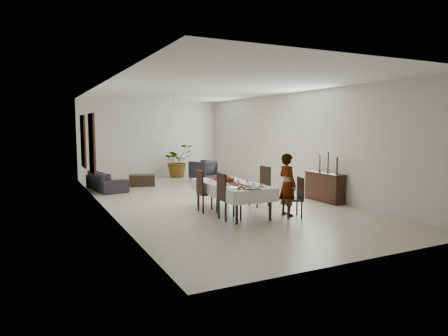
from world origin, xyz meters
TOP-DOWN VIEW (x-y plane):
  - floor at (0.00, 0.00)m, footprint 6.00×12.00m
  - ceiling at (0.00, 0.00)m, footprint 6.00×12.00m
  - wall_back at (0.00, 6.00)m, footprint 6.00×0.02m
  - wall_front at (0.00, -6.00)m, footprint 6.00×0.02m
  - wall_left at (-3.00, 0.00)m, footprint 0.02×12.00m
  - wall_right at (3.00, 0.00)m, footprint 0.02×12.00m
  - dining_table_top at (-0.28, -1.93)m, footprint 0.99×2.34m
  - table_leg_fl at (-0.72, -3.04)m, footprint 0.07×0.07m
  - table_leg_fr at (0.14, -3.05)m, footprint 0.07×0.07m
  - table_leg_bl at (-0.70, -0.82)m, footprint 0.07×0.07m
  - table_leg_br at (0.16, -0.83)m, footprint 0.07×0.07m
  - tablecloth_top at (-0.28, -1.93)m, footprint 1.17×2.52m
  - tablecloth_drape_left at (-0.85, -1.93)m, footprint 0.03×2.51m
  - tablecloth_drape_right at (0.29, -1.94)m, footprint 0.03×2.51m
  - tablecloth_drape_near at (-0.29, -3.18)m, footprint 1.15×0.02m
  - tablecloth_drape_far at (-0.27, -0.68)m, footprint 1.15×0.02m
  - table_runner at (-0.28, -1.93)m, footprint 0.36×2.44m
  - red_pitcher at (-0.52, -1.79)m, footprint 0.15×0.15m
  - pitcher_handle at (-0.60, -1.79)m, footprint 0.12×0.02m
  - wine_glass_near at (-0.17, -2.57)m, footprint 0.07×0.07m
  - wine_glass_mid at (-0.38, -2.47)m, footprint 0.07×0.07m
  - teacup_right at (0.01, -2.52)m, footprint 0.09×0.09m
  - saucer_right at (0.01, -2.52)m, footprint 0.15×0.15m
  - teacup_left at (-0.57, -2.27)m, footprint 0.09×0.09m
  - saucer_left at (-0.57, -2.27)m, footprint 0.15×0.15m
  - plate_near_right at (0.03, -2.81)m, footprint 0.23×0.23m
  - bread_near_right at (0.03, -2.81)m, footprint 0.09×0.09m
  - plate_near_left at (-0.58, -2.66)m, footprint 0.23×0.23m
  - plate_far_left at (-0.59, -1.40)m, footprint 0.23×0.23m
  - serving_tray at (-0.29, -2.96)m, footprint 0.35×0.35m
  - jam_jar_a at (-0.50, -2.98)m, footprint 0.06×0.06m
  - jam_jar_b at (-0.60, -2.92)m, footprint 0.06×0.06m
  - jam_jar_c at (-0.55, -2.83)m, footprint 0.06×0.06m
  - fruit_basket at (-0.23, -1.69)m, footprint 0.29×0.29m
  - fruit_red at (-0.20, -1.67)m, footprint 0.09×0.09m
  - fruit_green at (-0.27, -1.66)m, footprint 0.08×0.08m
  - fruit_yellow at (-0.23, -1.74)m, footprint 0.08×0.08m
  - chair_right_near_seat at (0.79, -3.01)m, footprint 0.50×0.50m
  - chair_right_near_leg_fl at (0.90, -3.21)m, footprint 0.05×0.05m
  - chair_right_near_leg_fr at (0.99, -2.90)m, footprint 0.05×0.05m
  - chair_right_near_leg_bl at (0.58, -3.12)m, footprint 0.05×0.05m
  - chair_right_near_leg_br at (0.68, -2.80)m, footprint 0.05×0.05m
  - chair_right_near_back at (0.96, -3.06)m, footprint 0.15×0.40m
  - chair_right_far_seat at (0.77, -1.51)m, footprint 0.48×0.48m
  - chair_right_far_leg_fl at (0.96, -1.69)m, footprint 0.05×0.05m
  - chair_right_far_leg_fr at (0.94, -1.32)m, footprint 0.05×0.05m
  - chair_right_far_leg_bl at (0.60, -1.71)m, footprint 0.05×0.05m
  - chair_right_far_leg_br at (0.57, -1.34)m, footprint 0.05×0.05m
  - chair_right_far_back at (0.97, -1.50)m, footprint 0.07×0.45m
  - chair_left_near_seat at (-0.65, -2.57)m, footprint 0.47×0.47m
  - chair_left_near_leg_fl at (-0.83, -2.37)m, footprint 0.05×0.05m
  - chair_left_near_leg_fr at (-0.84, -2.75)m, footprint 0.05×0.05m
  - chair_left_near_leg_bl at (-0.45, -2.39)m, footprint 0.05×0.05m
  - chair_left_near_leg_br at (-0.47, -2.76)m, footprint 0.05×0.05m
  - chair_left_near_back at (-0.86, -2.56)m, footprint 0.06×0.46m
  - chair_left_far_seat at (-0.76, -1.57)m, footprint 0.47×0.47m
  - chair_left_far_leg_fl at (-0.93, -1.38)m, footprint 0.05×0.05m
  - chair_left_far_leg_fr at (-0.95, -1.74)m, footprint 0.05×0.05m
  - chair_left_far_leg_bl at (-0.57, -1.40)m, footprint 0.05×0.05m
  - chair_left_far_leg_br at (-0.59, -1.76)m, footprint 0.05×0.05m
  - chair_left_far_back at (-0.96, -1.56)m, footprint 0.07×0.44m
  - woman at (0.77, -2.81)m, footprint 0.39×0.57m
  - sideboard_body at (2.78, -1.78)m, footprint 0.35×1.32m
  - sideboard_top at (2.78, -1.78)m, footprint 0.39×1.38m
  - candlestick_near_base at (2.78, -2.27)m, footprint 0.09×0.09m
  - candlestick_near_shaft at (2.78, -2.27)m, footprint 0.04×0.04m
  - candlestick_near_candle at (2.78, -2.27)m, footprint 0.03×0.03m
  - candlestick_mid_base at (2.78, -1.91)m, footprint 0.09×0.09m
  - candlestick_mid_shaft at (2.78, -1.91)m, footprint 0.04×0.04m
  - candlestick_mid_candle at (2.78, -1.91)m, footprint 0.03×0.03m
  - candlestick_far_base at (2.78, -1.56)m, footprint 0.09×0.09m
  - candlestick_far_shaft at (2.78, -1.56)m, footprint 0.04×0.04m
  - candlestick_far_candle at (2.78, -1.56)m, footprint 0.03×0.03m
  - sofa at (-2.40, 3.09)m, footprint 1.08×2.20m
  - armchair at (1.50, 3.98)m, footprint 1.15×1.16m
  - coffee_table at (-1.10, 3.45)m, footprint 1.02×0.81m
  - potted_plant at (0.91, 5.30)m, footprint 1.50×1.38m
  - mirror_frame_near at (-2.96, 2.20)m, footprint 0.06×1.05m
  - mirror_glass_near at (-2.92, 2.20)m, footprint 0.01×0.90m
  - mirror_frame_far at (-2.96, 4.30)m, footprint 0.06×1.05m
  - mirror_glass_far at (-2.92, 4.30)m, footprint 0.01×0.90m
  - fan_rod at (0.00, 3.00)m, footprint 0.04×0.04m
  - fan_hub at (0.00, 3.00)m, footprint 0.16×0.16m
  - fan_blade_n at (0.00, 3.35)m, footprint 0.10×0.55m
  - fan_blade_s at (0.00, 2.65)m, footprint 0.10×0.55m
  - fan_blade_e at (0.35, 3.00)m, footprint 0.55×0.10m
  - fan_blade_w at (-0.35, 3.00)m, footprint 0.55×0.10m

SIDE VIEW (x-z plane):
  - floor at x=0.00m, z-range 0.00..0.00m
  - chair_right_near_leg_fl at x=0.90m, z-range 0.00..0.40m
  - chair_right_near_leg_fr at x=0.99m, z-range 0.00..0.40m
  - chair_right_near_leg_bl at x=0.58m, z-range 0.00..0.40m
  - chair_right_near_leg_br at x=0.68m, z-range 0.00..0.40m
  - coffee_table at x=-1.10m, z-range 0.00..0.40m
  - chair_left_far_leg_fl at x=-0.93m, z-range 0.00..0.44m
  - chair_left_far_leg_fr at x=-0.95m, z-range 0.00..0.44m
  - chair_left_far_leg_bl at x=-0.57m, z-range 0.00..0.44m
  - chair_left_far_leg_br at x=-0.59m, z-range 0.00..0.44m
  - chair_right_far_leg_fl at x=0.96m, z-range 0.00..0.44m
  - chair_right_far_leg_fr at x=0.94m, z-range 0.00..0.44m
  - chair_right_far_leg_bl at x=0.60m, z-range 0.00..0.44m
  - chair_right_far_leg_br at x=0.57m, z-range 0.00..0.44m
  - chair_left_near_leg_fl at x=-0.83m, z-range 0.00..0.45m
  - chair_left_near_leg_fr at x=-0.84m, z-range 0.00..0.45m
  - chair_left_near_leg_bl at x=-0.45m, z-range 0.00..0.45m
  - chair_left_near_leg_br at x=-0.47m, z-range 0.00..0.45m
  - sofa at x=-2.40m, z-range 0.00..0.62m
  - table_leg_fl at x=-0.72m, z-range 0.00..0.68m
  - table_leg_fr at x=0.14m, z-range 0.00..0.68m
  - table_leg_bl at x=-0.70m, z-range 0.00..0.68m
  - table_leg_br at x=0.16m, z-range 0.00..0.68m
  - armchair at x=1.50m, z-range 0.00..0.78m
  - sideboard_body at x=2.78m, z-range 0.00..0.79m
  - chair_right_near_seat at x=0.79m, z-range 0.40..0.44m
  - chair_left_far_seat at x=-0.76m, z-range 0.44..0.49m
  - chair_right_far_seat at x=0.77m, z-range 0.44..0.49m
  - chair_left_near_seat at x=-0.65m, z-range 0.45..0.50m
  - tablecloth_drape_left at x=-0.85m, z-range 0.45..0.74m
  - tablecloth_drape_right at x=0.29m, z-range 0.45..0.74m
  - tablecloth_drape_near at x=-0.29m, z-range 0.45..0.74m
  - tablecloth_drape_far at x=-0.27m, z-range 0.45..0.74m
  - potted_plant at x=0.91m, z-range 0.00..1.38m
  - chair_right_near_back at x=0.96m, z-range 0.44..0.95m
  - dining_table_top at x=-0.28m, z-range 0.68..0.73m
  - tablecloth_top at x=-0.28m, z-range 0.73..0.74m
  - table_runner at x=-0.28m, z-range 0.74..0.74m
  - woman at x=0.77m, z-range 0.00..1.49m
  - saucer_right at x=0.01m, z-range 0.74..0.75m
  - saucer_left at x=-0.57m, z-range 0.74..0.75m
  - plate_near_right at x=0.03m, z-range 0.74..0.76m
  - plate_near_left at x=-0.58m, z-range 0.74..0.76m
  - plate_far_left at x=-0.59m, z-range 0.74..0.76m
  - serving_tray at x=-0.29m, z-range 0.74..0.76m
  - chair_left_far_back at x=-0.96m, z-range 0.48..1.05m
  - teacup_right at x=0.01m, z-range 0.74..0.80m
  - teacup_left at x=-0.57m, z-range 0.74..0.80m
  - bread_near_right at x=0.03m, z-range 0.73..0.82m
  - chair_right_far_back at x=0.97m, z-range 0.49..1.06m
  - jam_jar_a at x=-0.50m, z-range 0.74..0.81m
  - jam_jar_b at x=-0.60m, z-range 0.74..0.81m
  - jam_jar_c at x=-0.55m, z-range 0.74..0.81m
  - fruit_basket at x=-0.23m, z-range 0.74..0.84m
  - chair_left_near_back at x=-0.86m, z-range 0.50..1.08m
  - sideboard_top at x=2.78m, z-range 0.79..0.82m
  - wine_glass_near at x=-0.17m, z-range 0.74..0.91m
  - wine_glass_mid at x=-0.38m, z-range 0.74..0.91m
  - candlestick_near_base at x=2.78m, z-range 0.82..0.85m
  - candlestick_mid_base at x=2.78m, z-range 0.82..0.85m
  - candlestick_far_base at x=2.78m, z-range 0.82..0.85m
  - red_pitcher at x=-0.52m, z-range 0.74..0.94m
  - pitcher_handle at x=-0.60m, z-range 0.78..0.90m
  - fruit_red at x=-0.20m, z-range 0.82..0.91m
  - fruit_green at x=-0.27m, z-range 0.82..0.90m
  - fruit_yellow at x=-0.23m, z-range 0.82..0.90m
  - candlestick_near_shaft at x=2.78m, z-range 0.85..1.29m
  - candlestick_far_shaft at x=2.78m, z-range 0.85..1.33m
  - candlestick_mid_shaft at x=2.78m, z-range 0.85..1.42m
  - candlestick_near_candle at x=2.78m, z-range 1.29..1.36m
  - candlestick_far_candle at x=2.78m, z-range 1.33..1.40m
  - candlestick_mid_candle at x=2.78m, z-range 1.42..1.49m
  - wall_back at x=0.00m, z-range 0.00..3.20m
  - wall_front at x=0.00m, z-range 0.00..3.20m
  - wall_left at x=-3.00m, z-range 0.00..3.20m
  - wall_right at x=3.00m, z-range 0.00..3.20m
  - mirror_frame_near at x=-2.96m, z-range 0.67..2.53m
  - mirror_glass_near at x=-2.92m, z-range 0.75..2.45m
  - mirror_frame_far at x=-2.96m, z-range 0.67..2.53m
  - mirror_glass_far at x=-2.92m, z-range 0.75..2.45m
  - fan_hub at x=0.00m, z-range 2.86..2.94m
  - fan_blade_n at x=0.00m, z-range 2.89..2.91m
  - fan_blade_s at x=0.00m, z-range 2.89..2.91m
  - fan_blade_e at x=0.35m, z-range 2.89..2.91m
  - fan_blade_w at x=-0.35m, z-range 2.89..2.91m
  - fan_rod at x=0.00m, z-range 3.00..3.20m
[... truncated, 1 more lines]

